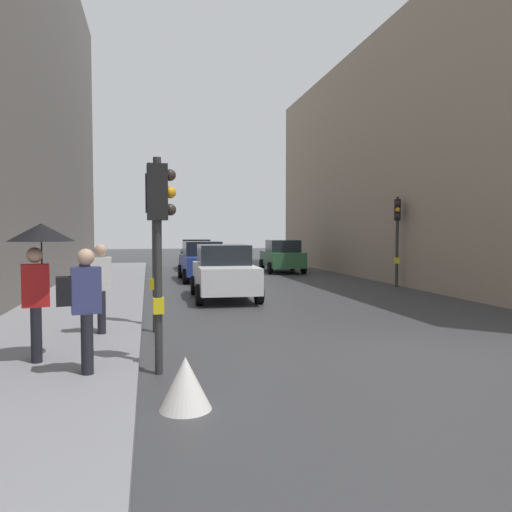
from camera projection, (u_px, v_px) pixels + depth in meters
name	position (u px, v px, depth m)	size (l,w,h in m)	color
ground_plane	(432.00, 354.00, 8.73)	(120.00, 120.00, 0.00)	#38383A
sidewalk_kerb	(79.00, 310.00, 13.14)	(3.32, 40.00, 0.16)	gray
building_facade_right	(487.00, 162.00, 23.64)	(12.00, 28.58, 11.16)	gray
traffic_light_mid_street	(397.00, 225.00, 19.49)	(0.34, 0.45, 3.58)	#2D2D2D
traffic_light_near_left	(159.00, 225.00, 7.41)	(0.43, 0.25, 3.28)	#2D2D2D
traffic_light_near_right	(156.00, 220.00, 10.57)	(0.44, 0.37, 3.52)	#2D2D2D
car_blue_van	(203.00, 261.00, 22.39)	(2.05, 4.22, 1.76)	navy
car_dark_suv	(196.00, 254.00, 29.42)	(2.19, 4.29, 1.76)	black
car_white_compact	(224.00, 272.00, 16.12)	(2.13, 4.26, 1.76)	silver
car_green_estate	(282.00, 256.00, 27.09)	(2.24, 4.31, 1.76)	#2D6038
pedestrian_with_umbrella	(39.00, 253.00, 7.61)	(1.00, 1.00, 2.14)	black
pedestrian_with_black_backpack	(99.00, 283.00, 9.76)	(0.62, 0.36, 1.77)	black
pedestrian_with_grey_backpack	(83.00, 303.00, 6.97)	(0.64, 0.39, 1.77)	black
warning_sign_triangle	(185.00, 383.00, 5.98)	(0.64, 0.64, 0.65)	silver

